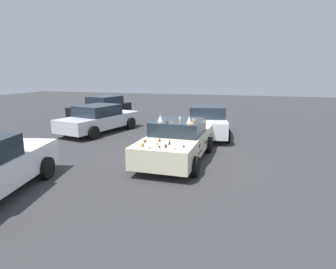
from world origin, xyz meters
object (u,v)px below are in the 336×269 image
at_px(parked_sedan_far_right, 99,119).
at_px(parked_sedan_far_left, 207,121).
at_px(parked_sedan_behind_right, 102,107).
at_px(art_car_decorated, 177,141).

bearing_deg(parked_sedan_far_right, parked_sedan_far_left, -69.97).
bearing_deg(parked_sedan_far_left, parked_sedan_behind_right, 56.06).
bearing_deg(art_car_decorated, parked_sedan_far_right, -124.35).
distance_m(art_car_decorated, parked_sedan_far_left, 4.16).
relative_size(parked_sedan_far_right, parked_sedan_far_left, 1.09).
xyz_separation_m(parked_sedan_behind_right, parked_sedan_far_left, (-3.62, -7.57, 0.00)).
bearing_deg(parked_sedan_far_right, parked_sedan_behind_right, 40.38).
relative_size(art_car_decorated, parked_sedan_behind_right, 0.91).
xyz_separation_m(parked_sedan_behind_right, parked_sedan_far_right, (-4.25, -2.17, -0.02)).
distance_m(art_car_decorated, parked_sedan_behind_right, 10.52).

